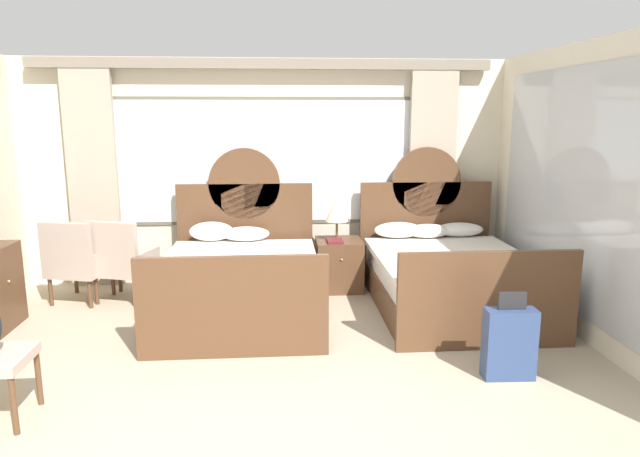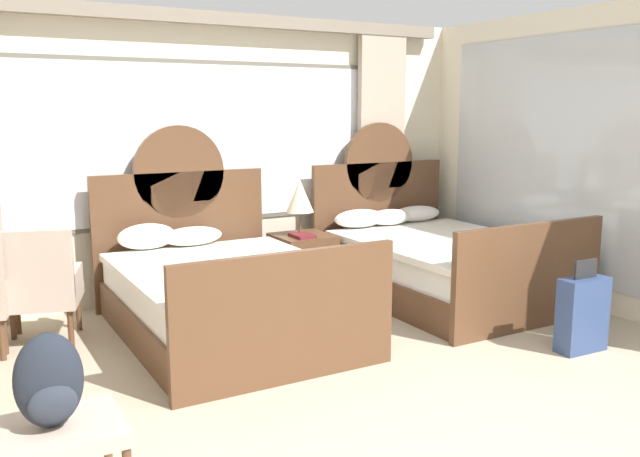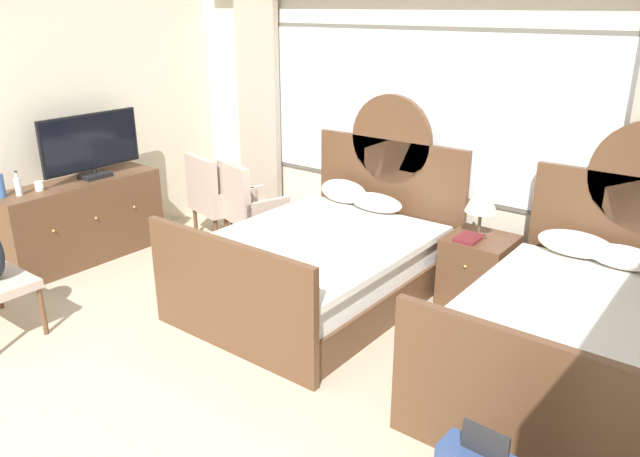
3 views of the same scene
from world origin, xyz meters
name	(u,v)px [view 2 (image 2 of 3)]	position (x,y,z in m)	size (l,w,h in m)	color
wall_back_window	(198,150)	(0.00, 3.78, 1.41)	(5.84, 0.22, 2.70)	beige
wall_right_mirror	(598,160)	(2.95, 1.62, 1.35)	(0.08, 4.38, 2.70)	beige
bed_near_window	(223,293)	(-0.26, 2.55, 0.34)	(1.62, 2.25, 1.65)	brown
bed_near_mirror	(438,261)	(1.95, 2.57, 0.35)	(1.62, 2.25, 1.65)	brown
nightstand_between_beds	(303,265)	(0.85, 3.27, 0.30)	(0.53, 0.56, 0.60)	brown
table_lamp_on_nightstand	(300,197)	(0.82, 3.27, 0.97)	(0.27, 0.27, 0.54)	brown
book_on_nightstand	(302,236)	(0.79, 3.17, 0.61)	(0.18, 0.26, 0.03)	maroon
armchair_by_window_left	(38,285)	(-1.59, 2.99, 0.48)	(0.71, 0.71, 0.93)	#B29E8E
luggage_bench	(29,444)	(-1.94, 0.50, 0.41)	(0.77, 0.45, 0.47)	#B29E8E
backpack_on_bench	(49,383)	(-1.85, 0.49, 0.67)	(0.28, 0.22, 0.42)	#1E232D
suitcase_on_floor	(582,314)	(1.92, 0.85, 0.29)	(0.40, 0.18, 0.71)	navy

